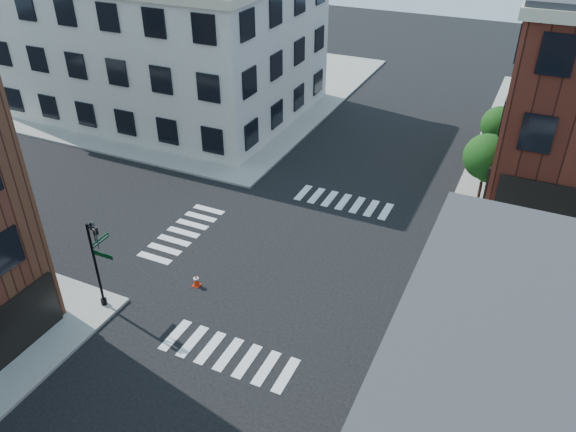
% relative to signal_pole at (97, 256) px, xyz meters
% --- Properties ---
extents(ground, '(120.00, 120.00, 0.00)m').
position_rel_signal_pole_xyz_m(ground, '(6.72, 6.68, -2.86)').
color(ground, black).
rests_on(ground, ground).
extents(sidewalk_nw, '(30.00, 30.00, 0.15)m').
position_rel_signal_pole_xyz_m(sidewalk_nw, '(-14.28, 27.68, -2.78)').
color(sidewalk_nw, gray).
rests_on(sidewalk_nw, ground).
extents(building_nw, '(22.00, 16.00, 11.00)m').
position_rel_signal_pole_xyz_m(building_nw, '(-12.28, 22.68, 2.64)').
color(building_nw, beige).
rests_on(building_nw, ground).
extents(tree_near, '(2.69, 2.69, 4.49)m').
position_rel_signal_pole_xyz_m(tree_near, '(14.28, 16.65, 0.30)').
color(tree_near, black).
rests_on(tree_near, ground).
extents(tree_far, '(2.43, 2.43, 4.07)m').
position_rel_signal_pole_xyz_m(tree_far, '(14.28, 22.65, 0.02)').
color(tree_far, black).
rests_on(tree_far, ground).
extents(signal_pole, '(1.29, 1.24, 4.60)m').
position_rel_signal_pole_xyz_m(signal_pole, '(0.00, 0.00, 0.00)').
color(signal_pole, black).
rests_on(signal_pole, ground).
extents(traffic_cone, '(0.37, 0.37, 0.66)m').
position_rel_signal_pole_xyz_m(traffic_cone, '(2.98, 3.00, -2.54)').
color(traffic_cone, red).
rests_on(traffic_cone, ground).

